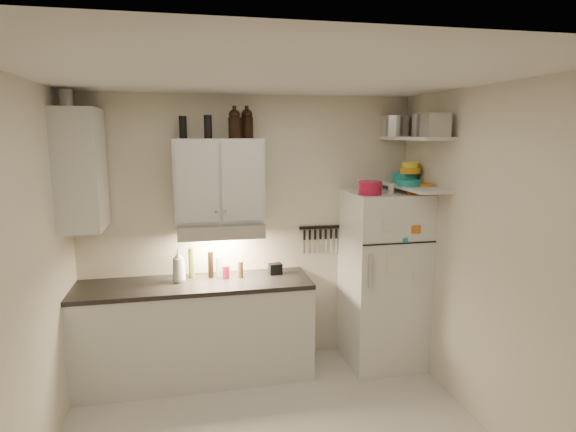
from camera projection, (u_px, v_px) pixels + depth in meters
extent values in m
cube|color=silver|center=(279.00, 74.00, 3.00)|extent=(3.20, 3.00, 0.02)
cube|color=beige|center=(250.00, 232.00, 4.68)|extent=(3.20, 0.02, 2.60)
cube|color=beige|center=(17.00, 293.00, 2.89)|extent=(0.02, 3.00, 2.60)
cube|color=beige|center=(493.00, 263.00, 3.55)|extent=(0.02, 3.00, 2.60)
cube|color=silver|center=(196.00, 333.00, 4.41)|extent=(2.10, 0.60, 0.88)
cube|color=black|center=(194.00, 285.00, 4.33)|extent=(2.10, 0.62, 0.04)
cube|color=silver|center=(219.00, 180.00, 4.35)|extent=(0.80, 0.33, 0.75)
cube|color=silver|center=(81.00, 170.00, 3.97)|extent=(0.33, 0.55, 1.00)
cube|color=silver|center=(220.00, 229.00, 4.37)|extent=(0.76, 0.46, 0.12)
cube|color=white|center=(383.00, 279.00, 4.67)|extent=(0.70, 0.68, 1.70)
cube|color=silver|center=(415.00, 138.00, 4.35)|extent=(0.30, 0.95, 0.03)
cube|color=silver|center=(412.00, 187.00, 4.43)|extent=(0.30, 0.95, 0.03)
cube|color=black|center=(320.00, 227.00, 4.79)|extent=(0.42, 0.02, 0.03)
cylinder|color=#A21231|center=(370.00, 188.00, 4.31)|extent=(0.26, 0.26, 0.12)
cube|color=orange|center=(419.00, 188.00, 4.43)|extent=(0.31, 0.35, 0.10)
cylinder|color=silver|center=(391.00, 189.00, 4.40)|extent=(0.07, 0.07, 0.09)
cylinder|color=silver|center=(395.00, 126.00, 4.67)|extent=(0.33, 0.33, 0.20)
cube|color=#AAAAAD|center=(426.00, 125.00, 4.23)|extent=(0.24, 0.23, 0.20)
cube|color=#AAAAAD|center=(436.00, 125.00, 3.98)|extent=(0.22, 0.22, 0.20)
cylinder|color=teal|center=(405.00, 178.00, 4.62)|extent=(0.24, 0.24, 0.10)
cylinder|color=orange|center=(410.00, 170.00, 4.54)|extent=(0.19, 0.19, 0.06)
cylinder|color=yellow|center=(410.00, 165.00, 4.53)|extent=(0.15, 0.15, 0.05)
cylinder|color=teal|center=(409.00, 183.00, 4.35)|extent=(0.23, 0.23, 0.05)
cylinder|color=black|center=(208.00, 127.00, 4.19)|extent=(0.07, 0.07, 0.20)
cylinder|color=black|center=(183.00, 127.00, 4.24)|extent=(0.07, 0.07, 0.20)
cylinder|color=silver|center=(66.00, 98.00, 3.84)|extent=(0.13, 0.13, 0.14)
imported|color=silver|center=(179.00, 264.00, 4.32)|extent=(0.14, 0.14, 0.34)
cylinder|color=brown|center=(241.00, 269.00, 4.46)|extent=(0.06, 0.06, 0.15)
cylinder|color=#576B1A|center=(191.00, 263.00, 4.45)|extent=(0.06, 0.06, 0.28)
cylinder|color=black|center=(211.00, 265.00, 4.46)|extent=(0.06, 0.06, 0.25)
cylinder|color=silver|center=(219.00, 267.00, 4.49)|extent=(0.08, 0.08, 0.19)
cylinder|color=#A21231|center=(226.00, 272.00, 4.44)|extent=(0.06, 0.06, 0.12)
cube|color=black|center=(275.00, 269.00, 4.58)|extent=(0.13, 0.10, 0.10)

